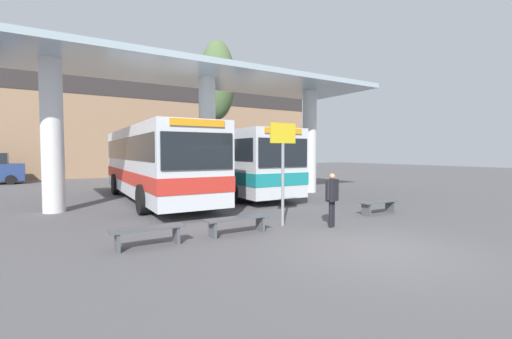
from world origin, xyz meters
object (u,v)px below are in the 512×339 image
Objects in this scene: info_sign_platform at (283,153)px; pedestrian_waiting at (332,194)px; waiting_bench_near_pillar at (237,222)px; waiting_bench_far_platform at (148,233)px; waiting_bench_mid_platform at (379,205)px; transit_bus_center_bay at (227,160)px; transit_bus_left_bay at (154,160)px; poplar_tree_behind_left at (217,81)px.

pedestrian_waiting is at bearing -40.65° from info_sign_platform.
waiting_bench_far_platform is (-2.37, 0.00, -0.00)m from waiting_bench_near_pillar.
waiting_bench_near_pillar is 2.52m from info_sign_platform.
waiting_bench_near_pillar and waiting_bench_far_platform have the same top height.
info_sign_platform is at bearing 118.84° from pedestrian_waiting.
waiting_bench_near_pillar is at bearing 180.00° from waiting_bench_mid_platform.
info_sign_platform is 1.90m from pedestrian_waiting.
pedestrian_waiting is at bearing -7.48° from waiting_bench_far_platform.
info_sign_platform reaches higher than waiting_bench_far_platform.
waiting_bench_mid_platform is (1.86, -8.22, -1.45)m from transit_bus_center_bay.
transit_bus_left_bay reaches higher than transit_bus_center_bay.
transit_bus_center_bay is 10.43m from waiting_bench_far_platform.
waiting_bench_near_pillar is at bearing -113.51° from poplar_tree_behind_left.
pedestrian_waiting is (1.10, -0.95, -1.22)m from info_sign_platform.
transit_bus_left_bay is at bearing 73.71° from waiting_bench_far_platform.
transit_bus_center_bay is at bearing 64.70° from waiting_bench_near_pillar.
info_sign_platform reaches higher than waiting_bench_near_pillar.
waiting_bench_mid_platform is at bearing -92.22° from poplar_tree_behind_left.
info_sign_platform is at bearing 75.61° from transit_bus_center_bay.
waiting_bench_near_pillar is 5.74m from waiting_bench_mid_platform.
poplar_tree_behind_left reaches higher than waiting_bench_far_platform.
transit_bus_center_bay reaches higher than waiting_bench_far_platform.
waiting_bench_mid_platform is 3.09m from pedestrian_waiting.
transit_bus_center_bay is 8.55m from waiting_bench_mid_platform.
waiting_bench_far_platform is 1.06× the size of pedestrian_waiting.
info_sign_platform reaches higher than pedestrian_waiting.
poplar_tree_behind_left is at bearing 72.07° from info_sign_platform.
waiting_bench_mid_platform is 8.11m from waiting_bench_far_platform.
waiting_bench_far_platform is at bearing 152.02° from pedestrian_waiting.
transit_bus_left_bay is 3.79× the size of info_sign_platform.
waiting_bench_mid_platform is at bearing 0.00° from waiting_bench_far_platform.
info_sign_platform is (-4.04, 0.27, 1.85)m from waiting_bench_mid_platform.
waiting_bench_near_pillar and waiting_bench_mid_platform have the same top height.
pedestrian_waiting is 16.82m from poplar_tree_behind_left.
waiting_bench_near_pillar is at bearing 145.88° from pedestrian_waiting.
waiting_bench_near_pillar is 17.28m from poplar_tree_behind_left.
transit_bus_left_bay reaches higher than info_sign_platform.
transit_bus_left_bay is 7.33× the size of pedestrian_waiting.
info_sign_platform is at bearing 3.75° from waiting_bench_far_platform.
waiting_bench_near_pillar is at bearing -171.09° from info_sign_platform.
transit_bus_left_bay is 1.12× the size of transit_bus_center_bay.
waiting_bench_mid_platform is at bearing 103.73° from transit_bus_center_bay.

